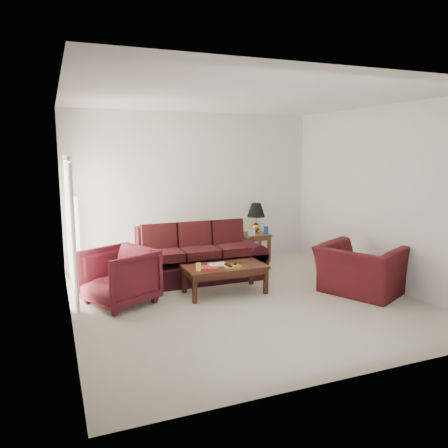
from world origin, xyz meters
name	(u,v)px	position (x,y,z in m)	size (l,w,h in m)	color
floor	(245,300)	(0.00, 0.00, 0.00)	(5.00, 5.00, 0.00)	beige
blinds	(69,227)	(-2.42, 1.30, 1.08)	(0.10, 2.00, 2.16)	silver
sofa	(198,254)	(-0.32, 1.29, 0.47)	(2.32, 1.00, 0.95)	black
throw_pillow	(146,237)	(-1.11, 1.88, 0.72)	(0.39, 0.11, 0.39)	black
end_table	(255,247)	(1.22, 2.15, 0.28)	(0.52, 0.52, 0.57)	#50241B
table_lamp	(256,218)	(1.26, 2.21, 0.88)	(0.37, 0.37, 0.62)	#B78539
clock	(252,232)	(1.05, 1.98, 0.63)	(0.13, 0.05, 0.13)	silver
blue_canister	(266,230)	(1.40, 2.03, 0.65)	(0.10, 0.10, 0.16)	navy
picture_frame	(244,229)	(1.03, 2.33, 0.65)	(0.13, 0.02, 0.16)	silver
floor_lamp	(74,237)	(-2.33, 2.20, 0.74)	(0.24, 0.24, 1.48)	white
armchair_left	(119,277)	(-1.79, 0.55, 0.42)	(0.90, 0.93, 0.84)	#461019
armchair_right	(360,270)	(1.85, -0.38, 0.39)	(1.20, 1.05, 0.78)	#3B0D11
coffee_table	(225,279)	(-0.16, 0.42, 0.23)	(1.30, 0.65, 0.45)	black
magazine_red	(209,267)	(-0.44, 0.39, 0.46)	(0.26, 0.20, 0.02)	red
magazine_white	(218,265)	(-0.24, 0.50, 0.46)	(0.28, 0.21, 0.02)	beige
magazine_orange	(232,266)	(-0.07, 0.33, 0.46)	(0.27, 0.20, 0.02)	#BE7516
remote_a	(228,265)	(-0.13, 0.34, 0.48)	(0.05, 0.19, 0.02)	black
remote_b	(235,263)	(0.02, 0.41, 0.48)	(0.05, 0.17, 0.02)	black
yellow_glass	(198,267)	(-0.64, 0.30, 0.52)	(0.07, 0.07, 0.12)	#F9FF38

